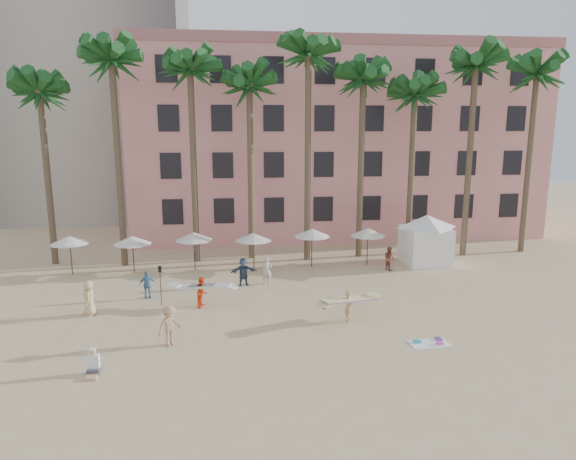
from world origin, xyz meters
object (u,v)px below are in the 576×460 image
(cabana, at_px, (426,235))
(carrier_yellow, at_px, (349,303))
(carrier_white, at_px, (203,291))
(pink_hotel, at_px, (331,144))

(cabana, height_order, carrier_yellow, cabana)
(carrier_yellow, distance_m, carrier_white, 7.98)
(carrier_white, bearing_deg, pink_hotel, 61.62)
(cabana, height_order, carrier_white, cabana)
(pink_hotel, xyz_separation_m, carrier_yellow, (-3.77, -23.68, -7.07))
(carrier_yellow, bearing_deg, cabana, 51.92)
(carrier_yellow, relative_size, carrier_white, 0.95)
(pink_hotel, relative_size, carrier_white, 10.89)
(pink_hotel, xyz_separation_m, cabana, (4.18, -13.53, -5.93))
(pink_hotel, bearing_deg, cabana, -72.82)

